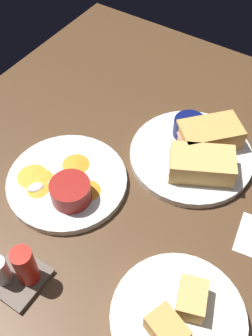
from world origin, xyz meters
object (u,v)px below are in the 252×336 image
object	(u,v)px
spoon_by_dark_ramekin	(199,150)
condiment_caddy	(17,271)
sandwich_half_near	(202,164)
sandwich_half_far	(210,134)
bread_basket_rear	(178,318)
plate_sandwich_main	(192,156)
ramekin_light_gravy	(71,191)
plate_chips_companion	(67,181)
spoon_by_gravy_ramekin	(42,185)
ramekin_dark_sauce	(189,127)

from	to	relation	value
spoon_by_dark_ramekin	condiment_caddy	distance (cm)	44.34
sandwich_half_near	condiment_caddy	distance (cm)	40.59
sandwich_half_far	bread_basket_rear	distance (cm)	39.66
spoon_by_dark_ramekin	condiment_caddy	world-z (taller)	condiment_caddy
condiment_caddy	plate_sandwich_main	bearing A→B (deg)	-106.67
plate_sandwich_main	ramekin_light_gravy	bearing A→B (deg)	57.55
bread_basket_rear	condiment_caddy	distance (cm)	27.56
plate_chips_companion	condiment_caddy	world-z (taller)	condiment_caddy
spoon_by_dark_ramekin	bread_basket_rear	size ratio (longest dim) A/B	0.40
spoon_by_gravy_ramekin	ramekin_light_gravy	bearing A→B (deg)	-170.59
ramekin_light_gravy	sandwich_half_far	bearing A→B (deg)	-119.75
sandwich_half_near	plate_chips_companion	distance (cm)	27.73
condiment_caddy	sandwich_half_far	bearing A→B (deg)	-106.49
ramekin_light_gravy	plate_sandwich_main	bearing A→B (deg)	-122.45
sandwich_half_far	spoon_by_gravy_ramekin	distance (cm)	37.04
plate_chips_companion	plate_sandwich_main	bearing A→B (deg)	-132.54
sandwich_half_near	sandwich_half_far	size ratio (longest dim) A/B	1.02
ramekin_light_gravy	spoon_by_gravy_ramekin	xyz separation A→B (cm)	(6.68, 1.11, -1.88)
plate_sandwich_main	ramekin_light_gravy	xyz separation A→B (cm)	(14.75, 23.19, 3.04)
spoon_by_gravy_ramekin	condiment_caddy	world-z (taller)	condiment_caddy
plate_chips_companion	ramekin_light_gravy	size ratio (longest dim) A/B	3.11
plate_chips_companion	ramekin_light_gravy	xyz separation A→B (cm)	(-3.70, 3.09, 3.04)
ramekin_light_gravy	bread_basket_rear	distance (cm)	30.31
sandwich_half_far	plate_sandwich_main	bearing A→B (deg)	75.11
sandwich_half_far	spoon_by_dark_ramekin	bearing A→B (deg)	83.41
sandwich_half_near	spoon_by_gravy_ramekin	xyz separation A→B (cm)	(25.00, 20.74, -2.04)
plate_chips_companion	condiment_caddy	xyz separation A→B (cm)	(-6.19, 20.82, 2.61)
spoon_by_gravy_ramekin	condiment_caddy	size ratio (longest dim) A/B	0.94
spoon_by_dark_ramekin	bread_basket_rear	bearing A→B (deg)	111.03
sandwich_half_near	plate_chips_companion	xyz separation A→B (cm)	(22.02, 16.55, -3.20)
sandwich_half_far	bread_basket_rear	xyz separation A→B (cm)	(-12.69, 37.52, -2.08)
sandwich_half_near	spoon_by_gravy_ramekin	size ratio (longest dim) A/B	1.69
spoon_by_dark_ramekin	plate_chips_companion	size ratio (longest dim) A/B	0.35
plate_sandwich_main	spoon_by_dark_ramekin	bearing A→B (deg)	-122.69
ramekin_dark_sauce	ramekin_light_gravy	xyz separation A→B (cm)	(11.23, 28.02, 0.09)
spoon_by_dark_ramekin	spoon_by_gravy_ramekin	distance (cm)	34.04
ramekin_light_gravy	condiment_caddy	size ratio (longest dim) A/B	0.84
bread_basket_rear	sandwich_half_far	bearing A→B (deg)	-71.32
plate_sandwich_main	sandwich_half_far	size ratio (longest dim) A/B	1.81
plate_chips_companion	spoon_by_gravy_ramekin	distance (cm)	5.27
sandwich_half_far	condiment_caddy	size ratio (longest dim) A/B	1.55
sandwich_half_near	spoon_by_gravy_ramekin	distance (cm)	32.55
spoon_by_gravy_ramekin	condiment_caddy	xyz separation A→B (cm)	(-9.17, 16.63, 1.44)
ramekin_light_gravy	bread_basket_rear	size ratio (longest dim) A/B	0.36
condiment_caddy	bread_basket_rear	bearing A→B (deg)	-162.49
spoon_by_gravy_ramekin	bread_basket_rear	xyz separation A→B (cm)	(-35.41, 8.35, -0.04)
plate_sandwich_main	spoon_by_dark_ramekin	xyz separation A→B (cm)	(-0.89, -1.39, 1.16)
plate_sandwich_main	bread_basket_rear	world-z (taller)	bread_basket_rear
sandwich_half_near	bread_basket_rear	size ratio (longest dim) A/B	0.69
spoon_by_gravy_ramekin	bread_basket_rear	size ratio (longest dim) A/B	0.41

